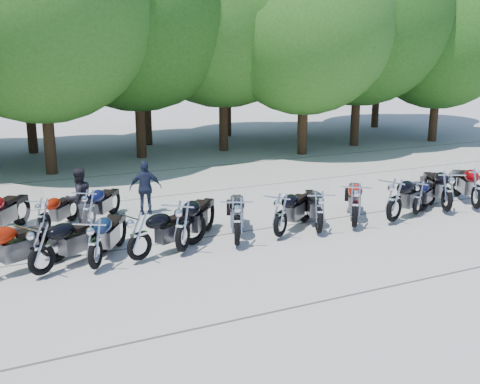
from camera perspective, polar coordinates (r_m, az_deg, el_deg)
name	(u,v)px	position (r m, az deg, el deg)	size (l,w,h in m)	color
ground	(266,250)	(13.63, 2.69, -5.89)	(90.00, 90.00, 0.00)	#A49E94
tree_3	(38,4)	(22.75, -19.84, 17.53)	(8.70, 8.70, 10.67)	#3A2614
tree_4	(135,3)	(25.34, -10.60, 18.38)	(9.13, 9.13, 11.20)	#3A2614
tree_5	(223,7)	(26.78, -1.76, 18.23)	(9.04, 9.04, 11.10)	#3A2614
tree_6	(306,24)	(25.98, 6.68, 16.59)	(8.00, 8.00, 9.82)	#3A2614
tree_7	(360,14)	(28.85, 12.14, 17.28)	(8.79, 8.79, 10.79)	#3A2614
tree_8	(441,34)	(31.37, 19.72, 14.84)	(7.53, 7.53, 9.25)	#3A2614
tree_11	(23,32)	(27.85, -21.21, 14.94)	(7.56, 7.56, 9.28)	#3A2614
tree_12	(144,28)	(28.88, -9.78, 16.06)	(7.88, 7.88, 9.67)	#3A2614
tree_13	(227,24)	(31.49, -1.34, 16.65)	(8.31, 8.31, 10.20)	#3A2614
tree_14	(304,29)	(32.10, 6.50, 16.15)	(8.02, 8.02, 9.84)	#3A2614
tree_15	(381,10)	(36.33, 14.15, 17.48)	(9.67, 9.67, 11.86)	#3A2614
motorcycle_2	(41,248)	(12.50, -19.60, -5.36)	(0.72, 2.37, 1.34)	black
motorcycle_3	(95,242)	(12.51, -14.54, -4.98)	(0.72, 2.36, 1.33)	#0E203E
motorcycle_4	(139,235)	(12.79, -10.21, -4.33)	(0.71, 2.35, 1.33)	black
motorcycle_5	(182,225)	(13.18, -5.87, -3.33)	(0.78, 2.57, 1.45)	black
motorcycle_6	(237,220)	(13.53, -0.30, -2.86)	(0.77, 2.52, 1.42)	black
motorcycle_7	(281,214)	(14.21, 4.14, -2.23)	(0.72, 2.37, 1.34)	black
motorcycle_8	(319,211)	(14.62, 8.04, -1.91)	(0.71, 2.32, 1.31)	black
motorcycle_9	(355,204)	(15.22, 11.63, -1.20)	(0.77, 2.53, 1.43)	#A10F05
motorcycle_10	(395,199)	(15.96, 15.44, -0.69)	(0.78, 2.55, 1.44)	black
motorcycle_11	(418,197)	(16.92, 17.63, -0.45)	(0.64, 2.11, 1.19)	#0C1137
motorcycle_12	(448,190)	(17.45, 20.35, 0.16)	(0.77, 2.53, 1.43)	black
motorcycle_13	(478,188)	(18.09, 23.02, 0.42)	(0.78, 2.56, 1.45)	maroon
motorcycle_15	(43,216)	(15.20, -19.37, -2.27)	(0.63, 2.06, 1.16)	#951705
motorcycle_16	(89,208)	(15.38, -15.11, -1.57)	(0.68, 2.23, 1.26)	#0D133C
rider_1	(79,198)	(15.67, -16.04, -0.59)	(0.81, 0.63, 1.66)	black
rider_2	(146,188)	(16.54, -9.57, 0.40)	(0.93, 0.39, 1.59)	#1D263E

